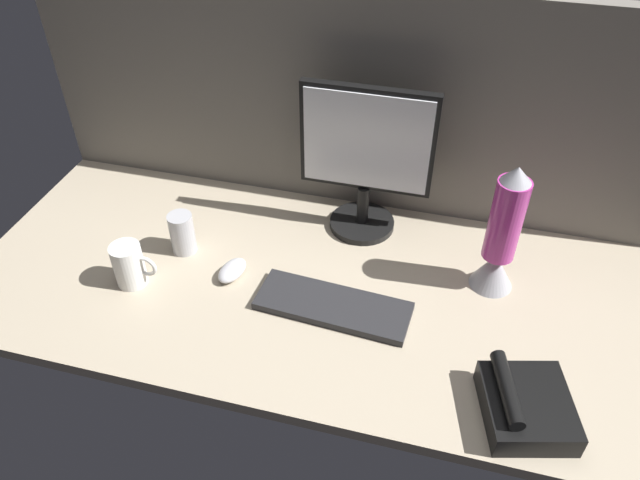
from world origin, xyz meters
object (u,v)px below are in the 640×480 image
at_px(mug_steel, 182,233).
at_px(lava_lamp, 501,239).
at_px(mug_ceramic_white, 130,265).
at_px(mouse, 232,270).
at_px(desk_phone, 525,406).
at_px(keyboard, 333,306).
at_px(monitor, 366,157).

distance_m(mug_steel, lava_lamp, 0.81).
bearing_deg(mug_ceramic_white, mouse, 20.27).
distance_m(mug_ceramic_white, desk_phone, 0.96).
xyz_separation_m(keyboard, mug_ceramic_white, (-0.51, -0.04, 0.05)).
bearing_deg(mug_steel, mug_ceramic_white, -116.32).
height_order(monitor, mouse, monitor).
bearing_deg(lava_lamp, keyboard, -152.90).
relative_size(monitor, mouse, 4.34).
height_order(mug_ceramic_white, mug_steel, mug_ceramic_white).
distance_m(lava_lamp, desk_phone, 0.40).
distance_m(monitor, mug_steel, 0.52).
xyz_separation_m(mouse, mug_ceramic_white, (-0.23, -0.09, 0.04)).
xyz_separation_m(monitor, desk_phone, (0.44, -0.53, -0.19)).
distance_m(monitor, mouse, 0.45).
bearing_deg(desk_phone, keyboard, 156.82).
height_order(keyboard, lava_lamp, lava_lamp).
xyz_separation_m(keyboard, mouse, (-0.28, 0.05, 0.01)).
xyz_separation_m(mug_steel, lava_lamp, (0.80, 0.07, 0.09)).
height_order(monitor, mug_steel, monitor).
bearing_deg(lava_lamp, mouse, -167.94).
distance_m(mug_ceramic_white, mug_steel, 0.17).
bearing_deg(keyboard, mouse, 174.10).
bearing_deg(mouse, monitor, 58.61).
bearing_deg(mug_ceramic_white, monitor, 36.31).
bearing_deg(monitor, mug_ceramic_white, -143.69).
bearing_deg(monitor, desk_phone, -50.14).
xyz_separation_m(mouse, desk_phone, (0.72, -0.24, 0.01)).
distance_m(monitor, desk_phone, 0.71).
xyz_separation_m(monitor, keyboard, (-0.00, -0.34, -0.21)).
relative_size(keyboard, mug_ceramic_white, 3.20).
xyz_separation_m(keyboard, mug_steel, (-0.44, 0.11, 0.05)).
distance_m(mouse, lava_lamp, 0.67).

